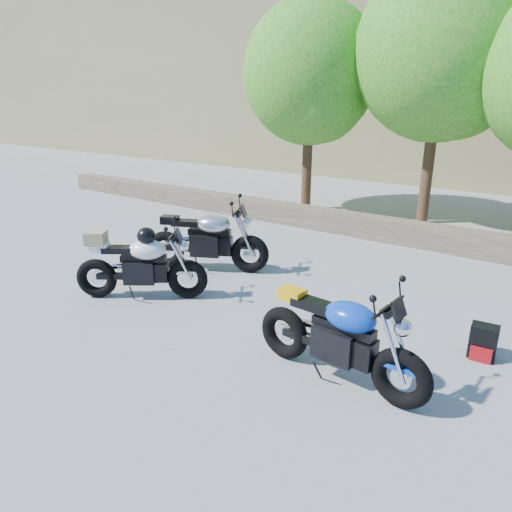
% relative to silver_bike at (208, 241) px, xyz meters
% --- Properties ---
extents(ground, '(90.00, 90.00, 0.00)m').
position_rel_silver_bike_xyz_m(ground, '(1.35, -1.60, -0.57)').
color(ground, gray).
rests_on(ground, ground).
extents(stone_wall, '(22.00, 0.55, 0.50)m').
position_rel_silver_bike_xyz_m(stone_wall, '(1.35, 3.90, -0.32)').
color(stone_wall, '#483C30').
rests_on(stone_wall, ground).
extents(tree_decid_left, '(3.67, 3.67, 5.62)m').
position_rel_silver_bike_xyz_m(tree_decid_left, '(-1.04, 5.53, 3.06)').
color(tree_decid_left, '#382314').
rests_on(tree_decid_left, ground).
extents(tree_decid_mid, '(4.08, 4.08, 6.24)m').
position_rel_silver_bike_xyz_m(tree_decid_mid, '(2.26, 5.93, 3.47)').
color(tree_decid_mid, '#382314').
rests_on(tree_decid_mid, ground).
extents(silver_bike, '(2.18, 1.21, 1.18)m').
position_rel_silver_bike_xyz_m(silver_bike, '(0.00, 0.00, 0.00)').
color(silver_bike, black).
rests_on(silver_bike, ground).
extents(white_bike, '(1.84, 1.35, 1.18)m').
position_rel_silver_bike_xyz_m(white_bike, '(-0.01, -1.60, 0.00)').
color(white_bike, black).
rests_on(white_bike, ground).
extents(blue_bike, '(2.18, 0.69, 1.09)m').
position_rel_silver_bike_xyz_m(blue_bike, '(3.62, -1.84, -0.04)').
color(blue_bike, black).
rests_on(blue_bike, ground).
extents(backpack, '(0.34, 0.30, 0.43)m').
position_rel_silver_bike_xyz_m(backpack, '(4.85, -0.34, -0.37)').
color(backpack, black).
rests_on(backpack, ground).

